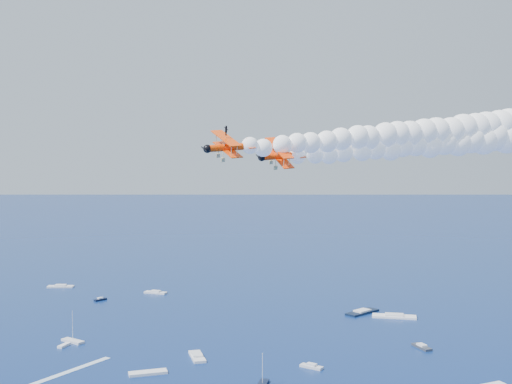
{
  "coord_description": "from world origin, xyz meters",
  "views": [
    {
      "loc": [
        3.3,
        -75.23,
        56.33
      ],
      "look_at": [
        -0.33,
        20.58,
        51.3
      ],
      "focal_mm": 45.24,
      "sensor_mm": 36.0,
      "label": 1
    }
  ],
  "objects": [
    {
      "name": "biplane_trail",
      "position": [
        -4.13,
        17.96,
        57.91
      ],
      "size": [
        10.69,
        11.92,
        7.87
      ],
      "primitive_type": null,
      "rotation": [
        -0.3,
        0.07,
        3.57
      ],
      "color": "#FF4305"
    },
    {
      "name": "smoke_trail_lead",
      "position": [
        30.52,
        33.63,
        58.9
      ],
      "size": [
        59.91,
        42.82,
        10.52
      ],
      "primitive_type": null,
      "rotation": [
        0.0,
        0.0,
        3.51
      ],
      "color": "white"
    },
    {
      "name": "spectator_boats",
      "position": [
        5.72,
        111.45,
        0.35
      ],
      "size": [
        232.3,
        180.83,
        0.7
      ],
      "color": "white",
      "rests_on": "ground"
    },
    {
      "name": "smoke_trail_trail",
      "position": [
        22.22,
        30.07,
        60.11
      ],
      "size": [
        60.11,
        47.57,
        10.52
      ],
      "primitive_type": null,
      "rotation": [
        0.0,
        0.0,
        3.57
      ],
      "color": "white"
    },
    {
      "name": "biplane_lead",
      "position": [
        3.47,
        23.2,
        56.7
      ],
      "size": [
        10.14,
        11.52,
        8.29
      ],
      "primitive_type": null,
      "rotation": [
        -0.41,
        0.07,
        3.51
      ],
      "color": "#FF3C05"
    }
  ]
}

